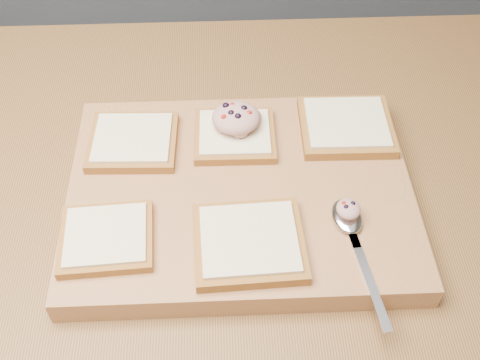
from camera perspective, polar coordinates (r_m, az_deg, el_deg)
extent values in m
cube|color=slate|center=(1.24, -1.42, -15.29)|extent=(1.90, 0.75, 0.84)
cube|color=brown|center=(0.86, -1.98, -1.91)|extent=(2.00, 0.80, 0.06)
cube|color=#B6804E|center=(0.80, 0.00, -1.33)|extent=(0.45, 0.34, 0.04)
cube|color=#986427|center=(0.85, -10.11, 3.58)|extent=(0.12, 0.11, 0.01)
cube|color=#FFEEC2|center=(0.84, -10.18, 3.99)|extent=(0.11, 0.10, 0.00)
cube|color=#986427|center=(0.84, -0.51, 4.21)|extent=(0.11, 0.10, 0.01)
cube|color=#FFEEC2|center=(0.84, -0.52, 4.60)|extent=(0.10, 0.09, 0.00)
cube|color=#986427|center=(0.87, 10.02, 4.99)|extent=(0.13, 0.12, 0.01)
cube|color=#FFEEC2|center=(0.86, 10.10, 5.43)|extent=(0.11, 0.10, 0.00)
cube|color=#986427|center=(0.74, -12.54, -5.42)|extent=(0.12, 0.11, 0.01)
cube|color=#FFEEC2|center=(0.74, -12.64, -5.06)|extent=(0.10, 0.09, 0.00)
cube|color=#986427|center=(0.72, 0.87, -6.00)|extent=(0.14, 0.13, 0.01)
cube|color=#FFEEC2|center=(0.71, 0.88, -5.57)|extent=(0.12, 0.11, 0.00)
ellipsoid|color=tan|center=(0.83, -0.38, 5.92)|extent=(0.07, 0.06, 0.03)
sphere|color=black|center=(0.83, 0.38, 6.77)|extent=(0.01, 0.01, 0.01)
sphere|color=black|center=(0.83, -1.34, 7.03)|extent=(0.01, 0.01, 0.01)
sphere|color=black|center=(0.82, -0.19, 6.02)|extent=(0.01, 0.01, 0.01)
sphere|color=black|center=(0.82, -0.84, 6.32)|extent=(0.01, 0.01, 0.01)
sphere|color=#A5140C|center=(0.82, 0.88, 6.37)|extent=(0.01, 0.01, 0.01)
sphere|color=#A5140C|center=(0.84, -0.73, 7.10)|extent=(0.01, 0.01, 0.01)
sphere|color=#A5140C|center=(0.82, -1.54, 5.98)|extent=(0.01, 0.01, 0.01)
ellipsoid|color=silver|center=(0.76, 10.10, -3.40)|extent=(0.04, 0.06, 0.01)
cube|color=silver|center=(0.75, 10.66, -5.27)|extent=(0.01, 0.04, 0.00)
cube|color=silver|center=(0.72, 12.07, -9.06)|extent=(0.03, 0.14, 0.00)
ellipsoid|color=tan|center=(0.75, 10.24, -2.72)|extent=(0.03, 0.03, 0.02)
sphere|color=black|center=(0.75, 10.64, -2.23)|extent=(0.01, 0.01, 0.01)
sphere|color=black|center=(0.74, 10.03, -2.56)|extent=(0.01, 0.01, 0.01)
sphere|color=#A5140C|center=(0.74, 9.81, -2.21)|extent=(0.01, 0.01, 0.01)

